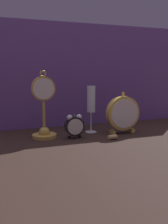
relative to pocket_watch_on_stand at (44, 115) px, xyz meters
The scene contains 7 objects.
ground_plane 0.25m from the pocket_watch_on_stand, 28.32° to the right, with size 4.00×4.00×0.00m, color black.
fabric_backdrop_drape 0.35m from the pocket_watch_on_stand, 48.95° to the left, with size 1.57×0.01×0.58m, color #6B478E.
pocket_watch_on_stand is the anchor object (origin of this frame).
alarm_clock_twin_bell 0.15m from the pocket_watch_on_stand, 23.92° to the right, with size 0.09×0.03×0.11m.
mantel_clock_silver 0.40m from the pocket_watch_on_stand, ahead, with size 0.17×0.04×0.21m.
champagne_flute 0.26m from the pocket_watch_on_stand, ahead, with size 0.06×0.06×0.24m.
wine_cork 0.34m from the pocket_watch_on_stand, 26.15° to the right, with size 0.02×0.02×0.04m, color tan.
Camera 1 is at (-0.41, -1.05, 0.31)m, focal length 40.00 mm.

